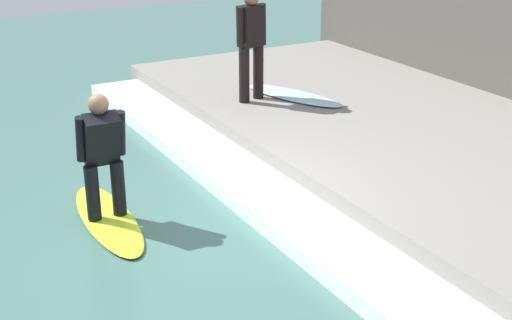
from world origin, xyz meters
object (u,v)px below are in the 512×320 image
(surfboard_waiting_near, at_px, (294,95))
(surfer_waiting_near, at_px, (251,40))
(surfboard_riding, at_px, (108,219))
(surfer_riding, at_px, (102,151))

(surfboard_waiting_near, bearing_deg, surfer_waiting_near, 163.20)
(surfer_waiting_near, xyz_separation_m, surfboard_waiting_near, (0.65, -0.20, -0.91))
(surfboard_riding, distance_m, surfer_waiting_near, 3.99)
(surfboard_riding, bearing_deg, surfer_riding, 180.00)
(surfer_riding, xyz_separation_m, surfer_waiting_near, (3.06, 2.21, 0.47))
(surfer_riding, bearing_deg, surfer_waiting_near, 35.87)
(surfboard_riding, height_order, surfboard_waiting_near, surfboard_waiting_near)
(surfer_waiting_near, bearing_deg, surfboard_riding, -144.13)
(surfer_waiting_near, distance_m, surfboard_waiting_near, 1.14)
(surfboard_riding, height_order, surfer_riding, surfer_riding)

